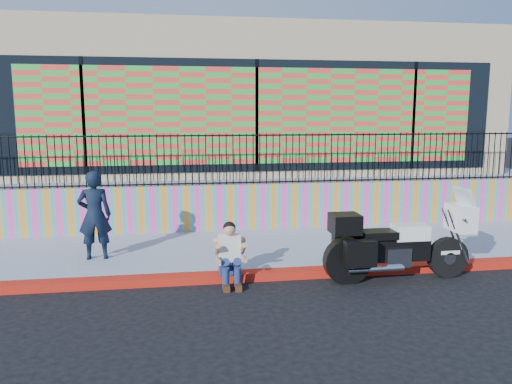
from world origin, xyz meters
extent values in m
plane|color=black|center=(0.00, 0.00, 0.00)|extent=(90.00, 90.00, 0.00)
cube|color=#B20C11|center=(0.00, 0.00, 0.07)|extent=(16.00, 0.30, 0.15)
cube|color=#8991A4|center=(0.00, 1.65, 0.07)|extent=(16.00, 3.00, 0.15)
cube|color=#FF43AF|center=(0.00, 3.25, 0.70)|extent=(16.00, 0.20, 1.10)
cube|color=#8991A4|center=(0.00, 8.35, 0.62)|extent=(16.00, 10.00, 1.25)
cube|color=tan|center=(0.00, 8.15, 3.25)|extent=(14.00, 8.00, 4.00)
cube|color=black|center=(0.00, 4.13, 2.85)|extent=(12.60, 0.04, 2.80)
cube|color=#E64633|center=(0.00, 4.10, 2.85)|extent=(11.48, 0.02, 2.40)
cylinder|color=black|center=(2.78, -0.39, 0.37)|extent=(0.73, 0.16, 0.73)
cylinder|color=black|center=(0.89, -0.39, 0.37)|extent=(0.73, 0.16, 0.73)
cube|color=black|center=(1.84, -0.39, 0.56)|extent=(1.06, 0.31, 0.38)
cube|color=silver|center=(1.78, -0.39, 0.44)|extent=(0.44, 0.38, 0.33)
cube|color=white|center=(2.04, -0.39, 0.87)|extent=(0.61, 0.36, 0.27)
cube|color=black|center=(1.45, -0.39, 0.84)|extent=(0.61, 0.38, 0.13)
cube|color=white|center=(2.98, -0.39, 1.09)|extent=(0.33, 0.58, 0.47)
cube|color=silver|center=(3.03, -0.39, 1.44)|extent=(0.20, 0.51, 0.38)
cube|color=black|center=(0.84, -0.39, 1.06)|extent=(0.49, 0.47, 0.33)
cube|color=black|center=(1.00, -0.73, 0.61)|extent=(0.53, 0.20, 0.44)
cube|color=black|center=(1.00, -0.06, 0.61)|extent=(0.53, 0.20, 0.44)
cube|color=white|center=(2.78, -0.39, 0.48)|extent=(0.36, 0.18, 0.07)
imported|color=black|center=(-3.58, 1.24, 1.01)|extent=(0.65, 0.45, 1.71)
cube|color=navy|center=(-1.13, -0.03, 0.24)|extent=(0.36, 0.28, 0.18)
cube|color=white|center=(-1.13, -0.07, 0.59)|extent=(0.38, 0.27, 0.54)
sphere|color=tan|center=(-1.13, -0.11, 0.95)|extent=(0.21, 0.21, 0.21)
cube|color=#472814|center=(-1.23, -0.47, 0.05)|extent=(0.11, 0.26, 0.10)
cube|color=#472814|center=(-1.03, -0.47, 0.05)|extent=(0.11, 0.26, 0.10)
camera|label=1|loc=(-1.94, -8.43, 2.95)|focal=35.00mm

